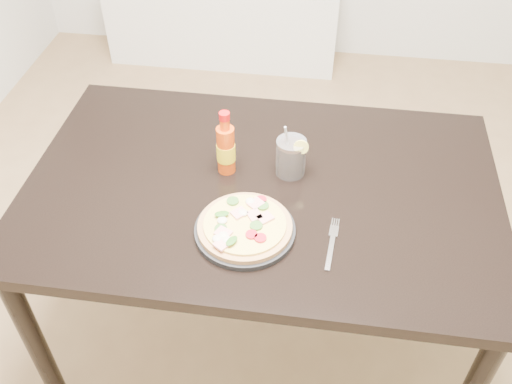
# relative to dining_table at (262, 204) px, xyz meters

# --- Properties ---
(floor) EXTENTS (4.50, 4.50, 0.00)m
(floor) POSITION_rel_dining_table_xyz_m (0.29, -0.08, -0.67)
(floor) COLOR #9E7A51
(floor) RESTS_ON ground
(dining_table) EXTENTS (1.40, 0.90, 0.75)m
(dining_table) POSITION_rel_dining_table_xyz_m (0.00, 0.00, 0.00)
(dining_table) COLOR black
(dining_table) RESTS_ON ground
(plate) EXTENTS (0.27, 0.27, 0.02)m
(plate) POSITION_rel_dining_table_xyz_m (-0.02, -0.20, 0.09)
(plate) COLOR black
(plate) RESTS_ON dining_table
(pizza) EXTENTS (0.26, 0.26, 0.03)m
(pizza) POSITION_rel_dining_table_xyz_m (-0.02, -0.20, 0.11)
(pizza) COLOR tan
(pizza) RESTS_ON plate
(hot_sauce_bottle) EXTENTS (0.06, 0.06, 0.21)m
(hot_sauce_bottle) POSITION_rel_dining_table_xyz_m (-0.11, 0.05, 0.17)
(hot_sauce_bottle) COLOR #D2430C
(hot_sauce_bottle) RESTS_ON dining_table
(cola_cup) EXTENTS (0.10, 0.09, 0.18)m
(cola_cup) POSITION_rel_dining_table_xyz_m (0.08, 0.07, 0.14)
(cola_cup) COLOR black
(cola_cup) RESTS_ON dining_table
(fork) EXTENTS (0.03, 0.19, 0.00)m
(fork) POSITION_rel_dining_table_xyz_m (0.22, -0.20, 0.09)
(fork) COLOR silver
(fork) RESTS_ON dining_table
(media_console) EXTENTS (1.40, 0.34, 0.50)m
(media_console) POSITION_rel_dining_table_xyz_m (-0.51, 1.99, -0.42)
(media_console) COLOR white
(media_console) RESTS_ON ground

